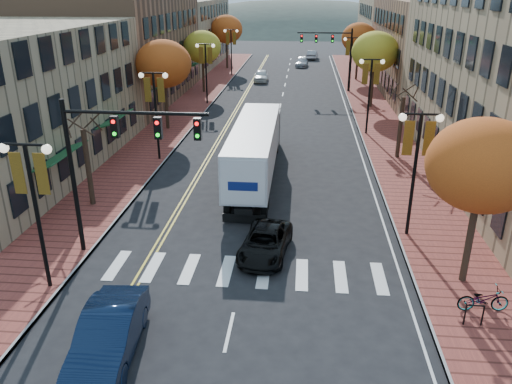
% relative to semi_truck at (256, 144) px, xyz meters
% --- Properties ---
extents(ground, '(200.00, 200.00, 0.00)m').
position_rel_semi_truck_xyz_m(ground, '(0.50, -13.42, -2.15)').
color(ground, black).
rests_on(ground, ground).
extents(sidewalk_left, '(4.00, 85.00, 0.15)m').
position_rel_semi_truck_xyz_m(sidewalk_left, '(-8.50, 19.08, -2.07)').
color(sidewalk_left, brown).
rests_on(sidewalk_left, ground).
extents(sidewalk_right, '(4.00, 85.00, 0.15)m').
position_rel_semi_truck_xyz_m(sidewalk_right, '(9.50, 19.08, -2.07)').
color(sidewalk_right, brown).
rests_on(sidewalk_right, ground).
extents(building_left_mid, '(12.00, 24.00, 11.00)m').
position_rel_semi_truck_xyz_m(building_left_mid, '(-16.50, 22.58, 3.35)').
color(building_left_mid, brown).
rests_on(building_left_mid, ground).
extents(building_left_far, '(12.00, 26.00, 9.50)m').
position_rel_semi_truck_xyz_m(building_left_far, '(-16.50, 47.58, 2.60)').
color(building_left_far, '#9E8966').
rests_on(building_left_far, ground).
extents(building_right_mid, '(15.00, 24.00, 10.00)m').
position_rel_semi_truck_xyz_m(building_right_mid, '(19.00, 28.58, 2.85)').
color(building_right_mid, brown).
rests_on(building_right_mid, ground).
extents(building_right_far, '(15.00, 20.00, 11.00)m').
position_rel_semi_truck_xyz_m(building_right_far, '(19.00, 50.58, 3.35)').
color(building_right_far, '#9E8966').
rests_on(building_right_far, ground).
extents(tree_left_a, '(0.28, 0.28, 4.20)m').
position_rel_semi_truck_xyz_m(tree_left_a, '(-8.50, -5.42, 0.10)').
color(tree_left_a, '#382619').
rests_on(tree_left_a, sidewalk_left).
extents(tree_left_b, '(4.48, 4.48, 7.21)m').
position_rel_semi_truck_xyz_m(tree_left_b, '(-8.50, 10.58, 3.30)').
color(tree_left_b, '#382619').
rests_on(tree_left_b, sidewalk_left).
extents(tree_left_c, '(4.16, 4.16, 6.69)m').
position_rel_semi_truck_xyz_m(tree_left_c, '(-8.50, 26.58, 2.91)').
color(tree_left_c, '#382619').
rests_on(tree_left_c, sidewalk_left).
extents(tree_left_d, '(4.61, 4.61, 7.42)m').
position_rel_semi_truck_xyz_m(tree_left_d, '(-8.50, 44.58, 3.46)').
color(tree_left_d, '#382619').
rests_on(tree_left_d, sidewalk_left).
extents(tree_right_a, '(4.16, 4.16, 6.69)m').
position_rel_semi_truck_xyz_m(tree_right_a, '(9.50, -11.42, 2.91)').
color(tree_right_a, '#382619').
rests_on(tree_right_a, sidewalk_right).
extents(tree_right_b, '(0.28, 0.28, 4.20)m').
position_rel_semi_truck_xyz_m(tree_right_b, '(9.50, 4.58, 0.10)').
color(tree_right_b, '#382619').
rests_on(tree_right_b, sidewalk_right).
extents(tree_right_c, '(4.48, 4.48, 7.21)m').
position_rel_semi_truck_xyz_m(tree_right_c, '(9.50, 20.58, 3.30)').
color(tree_right_c, '#382619').
rests_on(tree_right_c, sidewalk_right).
extents(tree_right_d, '(4.35, 4.35, 7.00)m').
position_rel_semi_truck_xyz_m(tree_right_d, '(9.50, 36.58, 3.14)').
color(tree_right_d, '#382619').
rests_on(tree_right_d, sidewalk_right).
extents(lamp_left_a, '(1.96, 0.36, 6.05)m').
position_rel_semi_truck_xyz_m(lamp_left_a, '(-7.00, -13.42, 2.15)').
color(lamp_left_a, black).
rests_on(lamp_left_a, ground).
extents(lamp_left_b, '(1.96, 0.36, 6.05)m').
position_rel_semi_truck_xyz_m(lamp_left_b, '(-7.00, 2.58, 2.15)').
color(lamp_left_b, black).
rests_on(lamp_left_b, ground).
extents(lamp_left_c, '(1.96, 0.36, 6.05)m').
position_rel_semi_truck_xyz_m(lamp_left_c, '(-7.00, 20.58, 2.15)').
color(lamp_left_c, black).
rests_on(lamp_left_c, ground).
extents(lamp_left_d, '(1.96, 0.36, 6.05)m').
position_rel_semi_truck_xyz_m(lamp_left_d, '(-7.00, 38.58, 2.15)').
color(lamp_left_d, black).
rests_on(lamp_left_d, ground).
extents(lamp_right_a, '(1.96, 0.36, 6.05)m').
position_rel_semi_truck_xyz_m(lamp_right_a, '(8.00, -7.42, 2.15)').
color(lamp_right_a, black).
rests_on(lamp_right_a, ground).
extents(lamp_right_b, '(1.96, 0.36, 6.05)m').
position_rel_semi_truck_xyz_m(lamp_right_b, '(8.00, 10.58, 2.15)').
color(lamp_right_b, black).
rests_on(lamp_right_b, ground).
extents(lamp_right_c, '(1.96, 0.36, 6.05)m').
position_rel_semi_truck_xyz_m(lamp_right_c, '(8.00, 28.58, 2.15)').
color(lamp_right_c, black).
rests_on(lamp_right_c, ground).
extents(traffic_mast_near, '(6.10, 0.35, 7.00)m').
position_rel_semi_truck_xyz_m(traffic_mast_near, '(-4.97, -10.43, 2.78)').
color(traffic_mast_near, black).
rests_on(traffic_mast_near, ground).
extents(traffic_mast_far, '(6.10, 0.34, 7.00)m').
position_rel_semi_truck_xyz_m(traffic_mast_far, '(5.98, 28.57, 2.78)').
color(traffic_mast_far, black).
rests_on(traffic_mast_far, ground).
extents(semi_truck, '(2.43, 14.69, 3.67)m').
position_rel_semi_truck_xyz_m(semi_truck, '(0.00, 0.00, 0.00)').
color(semi_truck, black).
rests_on(semi_truck, ground).
extents(navy_sedan, '(2.09, 4.95, 1.59)m').
position_rel_semi_truck_xyz_m(navy_sedan, '(-3.18, -16.94, -1.35)').
color(navy_sedan, '#0C1932').
rests_on(navy_sedan, ground).
extents(black_suv, '(2.47, 4.47, 1.19)m').
position_rel_semi_truck_xyz_m(black_suv, '(1.34, -9.85, -1.55)').
color(black_suv, black).
rests_on(black_suv, ground).
extents(car_far_white, '(1.85, 4.35, 1.47)m').
position_rel_semi_truck_xyz_m(car_far_white, '(-2.65, 34.65, -1.41)').
color(car_far_white, white).
rests_on(car_far_white, ground).
extents(car_far_silver, '(2.01, 4.34, 1.23)m').
position_rel_semi_truck_xyz_m(car_far_silver, '(2.41, 48.14, -1.53)').
color(car_far_silver, '#A1A2A8').
rests_on(car_far_silver, ground).
extents(car_far_oncoming, '(2.00, 4.50, 1.44)m').
position_rel_semi_truck_xyz_m(car_far_oncoming, '(4.08, 56.77, -1.43)').
color(car_far_oncoming, '#929298').
rests_on(car_far_oncoming, ground).
extents(bicycle, '(1.91, 0.80, 0.98)m').
position_rel_semi_truck_xyz_m(bicycle, '(9.59, -13.52, -1.51)').
color(bicycle, gray).
rests_on(bicycle, sidewalk_right).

